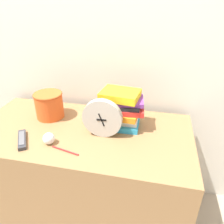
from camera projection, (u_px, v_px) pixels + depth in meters
name	position (u px, v px, depth m)	size (l,w,h in m)	color
wall_back	(97.00, 33.00, 1.38)	(6.00, 0.04, 2.40)	silver
desk	(85.00, 175.00, 1.45)	(1.28, 0.64, 0.72)	olive
desk_clock	(102.00, 118.00, 1.18)	(0.22, 0.04, 0.22)	#B7B2A8
book_stack	(121.00, 109.00, 1.27)	(0.27, 0.19, 0.22)	#2D9ED1
basket	(49.00, 104.00, 1.37)	(0.18, 0.18, 0.16)	#E05623
tv_remote	(22.00, 140.00, 1.17)	(0.13, 0.17, 0.02)	#333338
crumpled_paper_ball	(49.00, 138.00, 1.15)	(0.06, 0.06, 0.06)	white
pen	(65.00, 151.00, 1.10)	(0.16, 0.04, 0.01)	#B21E1E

